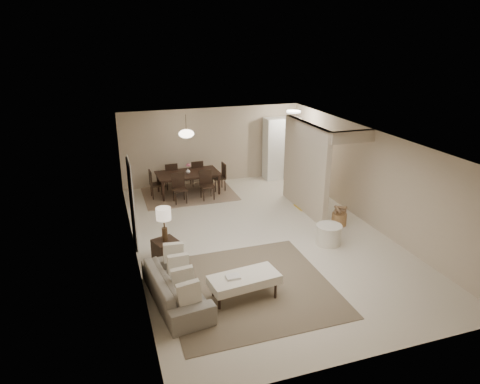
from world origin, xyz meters
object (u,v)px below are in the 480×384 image
object	(u,v)px
dining_table	(189,184)
sofa	(176,287)
wicker_basket	(339,219)
side_table	(166,251)
round_pouf	(329,235)
ottoman_bench	(244,280)
pantry_cabinet	(281,148)

from	to	relation	value
dining_table	sofa	bearing A→B (deg)	-105.92
wicker_basket	sofa	bearing A→B (deg)	-156.31
side_table	wicker_basket	world-z (taller)	side_table
round_pouf	wicker_basket	xyz separation A→B (m)	(0.80, 0.87, -0.07)
ottoman_bench	dining_table	size ratio (longest dim) A/B	0.71
sofa	ottoman_bench	size ratio (longest dim) A/B	1.50
pantry_cabinet	ottoman_bench	size ratio (longest dim) A/B	1.52
sofa	side_table	world-z (taller)	sofa
wicker_basket	pantry_cabinet	bearing A→B (deg)	88.27
pantry_cabinet	sofa	world-z (taller)	pantry_cabinet
ottoman_bench	dining_table	xyz separation A→B (m)	(0.17, 5.89, -0.04)
dining_table	pantry_cabinet	bearing A→B (deg)	8.36
sofa	side_table	distance (m)	1.51
pantry_cabinet	round_pouf	world-z (taller)	pantry_cabinet
pantry_cabinet	dining_table	distance (m)	3.52
wicker_basket	dining_table	bearing A→B (deg)	132.66
ottoman_bench	side_table	xyz separation A→B (m)	(-1.19, 1.81, -0.12)
pantry_cabinet	side_table	distance (m)	6.72
wicker_basket	dining_table	xyz separation A→B (m)	(-3.27, 3.54, 0.18)
pantry_cabinet	dining_table	bearing A→B (deg)	-169.86
side_table	round_pouf	bearing A→B (deg)	-4.84
side_table	wicker_basket	size ratio (longest dim) A/B	1.38
round_pouf	ottoman_bench	bearing A→B (deg)	-150.62
sofa	dining_table	size ratio (longest dim) A/B	1.07
side_table	dining_table	bearing A→B (deg)	71.61
sofa	round_pouf	size ratio (longest dim) A/B	3.40
side_table	sofa	bearing A→B (deg)	-91.90
sofa	dining_table	distance (m)	5.77
side_table	ottoman_bench	bearing A→B (deg)	-56.59
sofa	wicker_basket	world-z (taller)	sofa
sofa	wicker_basket	xyz separation A→B (m)	(4.67, 2.05, -0.14)
sofa	dining_table	bearing A→B (deg)	-21.40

